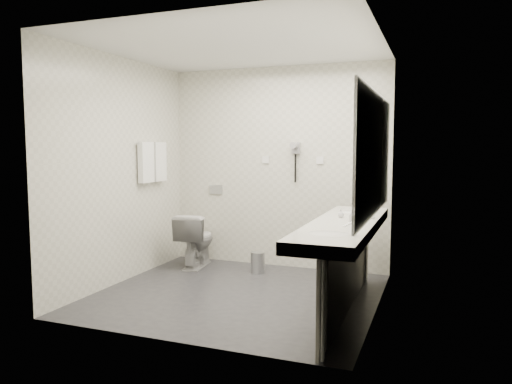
% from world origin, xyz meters
% --- Properties ---
extents(floor, '(2.80, 2.80, 0.00)m').
position_xyz_m(floor, '(0.00, 0.00, 0.00)').
color(floor, '#2A2A2F').
rests_on(floor, ground).
extents(ceiling, '(2.80, 2.80, 0.00)m').
position_xyz_m(ceiling, '(0.00, 0.00, 2.50)').
color(ceiling, silver).
rests_on(ceiling, wall_back).
extents(wall_back, '(2.80, 0.00, 2.80)m').
position_xyz_m(wall_back, '(0.00, 1.30, 1.25)').
color(wall_back, beige).
rests_on(wall_back, floor).
extents(wall_front, '(2.80, 0.00, 2.80)m').
position_xyz_m(wall_front, '(0.00, -1.30, 1.25)').
color(wall_front, beige).
rests_on(wall_front, floor).
extents(wall_left, '(0.00, 2.60, 2.60)m').
position_xyz_m(wall_left, '(-1.40, 0.00, 1.25)').
color(wall_left, beige).
rests_on(wall_left, floor).
extents(wall_right, '(0.00, 2.60, 2.60)m').
position_xyz_m(wall_right, '(1.40, 0.00, 1.25)').
color(wall_right, beige).
rests_on(wall_right, floor).
extents(vanity_counter, '(0.55, 2.20, 0.10)m').
position_xyz_m(vanity_counter, '(1.12, -0.20, 0.80)').
color(vanity_counter, silver).
rests_on(vanity_counter, floor).
extents(vanity_panel, '(0.03, 2.15, 0.75)m').
position_xyz_m(vanity_panel, '(1.15, -0.20, 0.38)').
color(vanity_panel, gray).
rests_on(vanity_panel, floor).
extents(vanity_post_near, '(0.06, 0.06, 0.75)m').
position_xyz_m(vanity_post_near, '(1.18, -1.24, 0.38)').
color(vanity_post_near, silver).
rests_on(vanity_post_near, floor).
extents(vanity_post_far, '(0.06, 0.06, 0.75)m').
position_xyz_m(vanity_post_far, '(1.18, 0.84, 0.38)').
color(vanity_post_far, silver).
rests_on(vanity_post_far, floor).
extents(mirror, '(0.02, 2.20, 1.05)m').
position_xyz_m(mirror, '(1.39, -0.20, 1.45)').
color(mirror, '#B2BCC6').
rests_on(mirror, wall_right).
extents(basin_near, '(0.40, 0.31, 0.05)m').
position_xyz_m(basin_near, '(1.12, -0.85, 0.83)').
color(basin_near, white).
rests_on(basin_near, vanity_counter).
extents(basin_far, '(0.40, 0.31, 0.05)m').
position_xyz_m(basin_far, '(1.12, 0.45, 0.83)').
color(basin_far, white).
rests_on(basin_far, vanity_counter).
extents(faucet_near, '(0.04, 0.04, 0.15)m').
position_xyz_m(faucet_near, '(1.32, -0.85, 0.92)').
color(faucet_near, silver).
rests_on(faucet_near, vanity_counter).
extents(faucet_far, '(0.04, 0.04, 0.15)m').
position_xyz_m(faucet_far, '(1.32, 0.45, 0.92)').
color(faucet_far, silver).
rests_on(faucet_far, vanity_counter).
extents(soap_bottle_a, '(0.05, 0.05, 0.10)m').
position_xyz_m(soap_bottle_a, '(1.19, -0.17, 0.90)').
color(soap_bottle_a, white).
rests_on(soap_bottle_a, vanity_counter).
extents(soap_bottle_b, '(0.08, 0.08, 0.08)m').
position_xyz_m(soap_bottle_b, '(1.05, 0.02, 0.89)').
color(soap_bottle_b, white).
rests_on(soap_bottle_b, vanity_counter).
extents(soap_bottle_c, '(0.06, 0.06, 0.14)m').
position_xyz_m(soap_bottle_c, '(1.22, -0.20, 0.92)').
color(soap_bottle_c, white).
rests_on(soap_bottle_c, vanity_counter).
extents(glass_left, '(0.07, 0.07, 0.10)m').
position_xyz_m(glass_left, '(1.33, 0.06, 0.90)').
color(glass_left, silver).
rests_on(glass_left, vanity_counter).
extents(glass_right, '(0.08, 0.08, 0.12)m').
position_xyz_m(glass_right, '(1.21, 0.12, 0.91)').
color(glass_right, silver).
rests_on(glass_right, vanity_counter).
extents(toilet, '(0.46, 0.71, 0.68)m').
position_xyz_m(toilet, '(-0.94, 0.88, 0.34)').
color(toilet, white).
rests_on(toilet, floor).
extents(flush_plate, '(0.18, 0.02, 0.12)m').
position_xyz_m(flush_plate, '(-0.85, 1.29, 0.95)').
color(flush_plate, '#B2B5BA').
rests_on(flush_plate, wall_back).
extents(pedal_bin, '(0.19, 0.19, 0.24)m').
position_xyz_m(pedal_bin, '(-0.10, 0.86, 0.12)').
color(pedal_bin, '#B2B5BA').
rests_on(pedal_bin, floor).
extents(bin_lid, '(0.17, 0.17, 0.02)m').
position_xyz_m(bin_lid, '(-0.10, 0.86, 0.25)').
color(bin_lid, '#B2B5BA').
rests_on(bin_lid, pedal_bin).
extents(towel_rail, '(0.02, 0.62, 0.02)m').
position_xyz_m(towel_rail, '(-1.35, 0.55, 1.55)').
color(towel_rail, silver).
rests_on(towel_rail, wall_left).
extents(towel_near, '(0.07, 0.24, 0.48)m').
position_xyz_m(towel_near, '(-1.34, 0.41, 1.33)').
color(towel_near, white).
rests_on(towel_near, towel_rail).
extents(towel_far, '(0.07, 0.24, 0.48)m').
position_xyz_m(towel_far, '(-1.34, 0.69, 1.33)').
color(towel_far, white).
rests_on(towel_far, towel_rail).
extents(dryer_cradle, '(0.10, 0.04, 0.14)m').
position_xyz_m(dryer_cradle, '(0.25, 1.27, 1.50)').
color(dryer_cradle, gray).
rests_on(dryer_cradle, wall_back).
extents(dryer_barrel, '(0.08, 0.14, 0.08)m').
position_xyz_m(dryer_barrel, '(0.25, 1.20, 1.53)').
color(dryer_barrel, gray).
rests_on(dryer_barrel, dryer_cradle).
extents(dryer_cord, '(0.02, 0.02, 0.35)m').
position_xyz_m(dryer_cord, '(0.25, 1.26, 1.25)').
color(dryer_cord, black).
rests_on(dryer_cord, dryer_cradle).
extents(switch_plate_a, '(0.09, 0.02, 0.09)m').
position_xyz_m(switch_plate_a, '(-0.15, 1.29, 1.35)').
color(switch_plate_a, white).
rests_on(switch_plate_a, wall_back).
extents(switch_plate_b, '(0.09, 0.02, 0.09)m').
position_xyz_m(switch_plate_b, '(0.55, 1.29, 1.35)').
color(switch_plate_b, white).
rests_on(switch_plate_b, wall_back).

